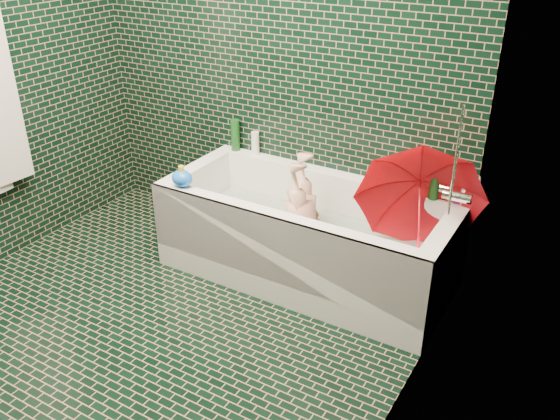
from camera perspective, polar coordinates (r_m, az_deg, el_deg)
The scene contains 18 objects.
floor at distance 3.22m, azimuth -13.70°, elevation -12.31°, with size 2.80×2.80×0.00m, color black.
wall_back at distance 3.69m, azimuth -0.52°, elevation 15.36°, with size 2.80×2.80×0.00m, color black.
wall_right at distance 1.94m, azimuth 11.13°, elevation 3.51°, with size 2.80×2.80×0.00m, color black.
bathtub at distance 3.54m, azimuth 2.51°, elevation -3.34°, with size 1.70×0.75×0.55m.
bath_mat at distance 3.58m, azimuth 2.63°, elevation -3.98°, with size 1.35×0.47×0.01m, color green.
water at distance 3.51m, azimuth 2.68°, elevation -1.97°, with size 1.48×0.53×0.00m, color silver.
faucet at distance 3.04m, azimuth 16.47°, elevation 1.98°, with size 0.18×0.19×0.55m.
child at distance 3.48m, azimuth 2.46°, elevation -2.02°, with size 0.33×0.21×0.90m, color tan.
umbrella at distance 3.17m, azimuth 13.25°, elevation -0.19°, with size 0.66×0.66×0.58m, color red.
soap_bottle_a at distance 3.44m, azimuth 16.76°, elevation 0.89°, with size 0.11×0.11×0.27m, color white.
soap_bottle_b at distance 3.39m, azimuth 17.11°, elevation 0.46°, with size 0.09×0.09×0.20m, color #4E1C6A.
soap_bottle_c at distance 3.44m, azimuth 15.52°, elevation 1.03°, with size 0.13×0.13×0.17m, color #134417.
bottle_right_tall at distance 3.38m, azimuth 14.70°, elevation 2.65°, with size 0.06×0.06×0.21m, color #134417.
bottle_right_pump at distance 3.36m, azimuth 17.40°, elevation 2.08°, with size 0.05×0.05×0.20m, color silver.
bottle_left_tall at distance 3.97m, azimuth -4.32°, elevation 7.21°, with size 0.06×0.06×0.21m, color #134417.
bottle_left_short at distance 3.91m, azimuth -2.39°, elevation 6.47°, with size 0.05×0.05×0.15m, color white.
rubber_duck at distance 3.47m, azimuth 14.18°, elevation 2.19°, with size 0.10×0.08×0.08m.
bath_toy at distance 3.48m, azimuth -9.42°, elevation 3.06°, with size 0.16×0.14×0.13m.
Camera 1 is at (1.86, -1.69, 2.02)m, focal length 38.00 mm.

